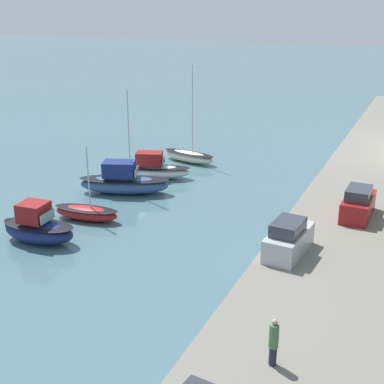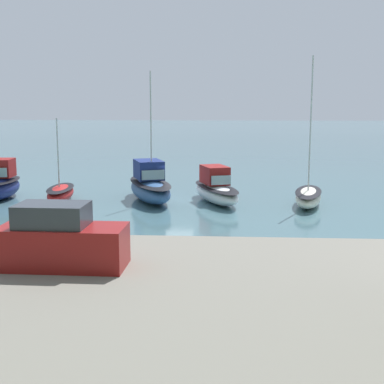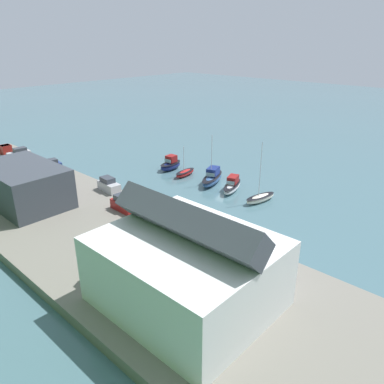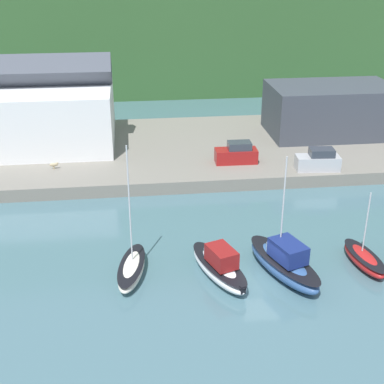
{
  "view_description": "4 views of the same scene",
  "coord_description": "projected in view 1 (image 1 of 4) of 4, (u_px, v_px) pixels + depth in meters",
  "views": [
    {
      "loc": [
        37.61,
        22.92,
        15.28
      ],
      "look_at": [
        4.02,
        7.7,
        1.96
      ],
      "focal_mm": 50.0,
      "sensor_mm": 36.0,
      "label": 1
    },
    {
      "loc": [
        -3.42,
        36.2,
        6.7
      ],
      "look_at": [
        -1.66,
        8.04,
        1.93
      ],
      "focal_mm": 50.0,
      "sensor_mm": 36.0,
      "label": 2
    },
    {
      "loc": [
        -36.95,
        47.58,
        23.53
      ],
      "look_at": [
        -2.35,
        10.03,
        2.39
      ],
      "focal_mm": 35.0,
      "sensor_mm": 36.0,
      "label": 3
    },
    {
      "loc": [
        -8.4,
        -30.39,
        20.83
      ],
      "look_at": [
        -3.49,
        10.98,
        1.93
      ],
      "focal_mm": 50.0,
      "sensor_mm": 36.0,
      "label": 4
    }
  ],
  "objects": [
    {
      "name": "person_on_quay",
      "position": [
        274.0,
        342.0,
        21.46
      ],
      "size": [
        0.4,
        0.4,
        2.14
      ],
      "color": "#232838",
      "rests_on": "quay_promenade"
    },
    {
      "name": "parked_car_2",
      "position": [
        288.0,
        239.0,
        31.05
      ],
      "size": [
        4.33,
        2.13,
        2.16
      ],
      "rotation": [
        0.0,
        0.0,
        1.49
      ],
      "color": "#B7B7BC",
      "rests_on": "quay_promenade"
    },
    {
      "name": "ground_plane",
      "position": [
        130.0,
        186.0,
        46.31
      ],
      "size": [
        320.0,
        320.0,
        0.0
      ],
      "primitive_type": "plane",
      "color": "#476B75"
    },
    {
      "name": "moored_boat_0",
      "position": [
        189.0,
        156.0,
        53.08
      ],
      "size": [
        2.73,
        6.0,
        9.53
      ],
      "rotation": [
        0.0,
        0.0,
        -0.19
      ],
      "color": "white",
      "rests_on": "ground_plane"
    },
    {
      "name": "moored_boat_2",
      "position": [
        123.0,
        182.0,
        44.34
      ],
      "size": [
        4.78,
        7.88,
        8.68
      ],
      "rotation": [
        0.0,
        0.0,
        0.35
      ],
      "color": "#33568E",
      "rests_on": "ground_plane"
    },
    {
      "name": "moored_boat_4",
      "position": [
        38.0,
        228.0,
        35.38
      ],
      "size": [
        2.74,
        5.34,
        2.77
      ],
      "rotation": [
        0.0,
        0.0,
        0.09
      ],
      "color": "navy",
      "rests_on": "ground_plane"
    },
    {
      "name": "moored_boat_1",
      "position": [
        152.0,
        169.0,
        48.15
      ],
      "size": [
        4.19,
        7.02,
        2.44
      ],
      "rotation": [
        0.0,
        0.0,
        0.35
      ],
      "color": "white",
      "rests_on": "ground_plane"
    },
    {
      "name": "moored_boat_3",
      "position": [
        86.0,
        213.0,
        39.09
      ],
      "size": [
        2.23,
        5.16,
        5.64
      ],
      "rotation": [
        0.0,
        0.0,
        0.12
      ],
      "color": "red",
      "rests_on": "ground_plane"
    },
    {
      "name": "parked_car_1",
      "position": [
        358.0,
        204.0,
        36.38
      ],
      "size": [
        4.23,
        1.88,
        2.16
      ],
      "rotation": [
        0.0,
        0.0,
        1.55
      ],
      "color": "maroon",
      "rests_on": "quay_promenade"
    }
  ]
}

